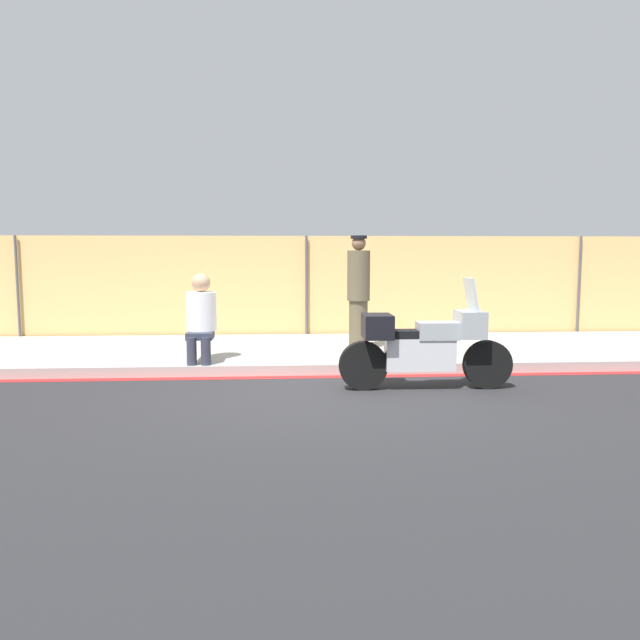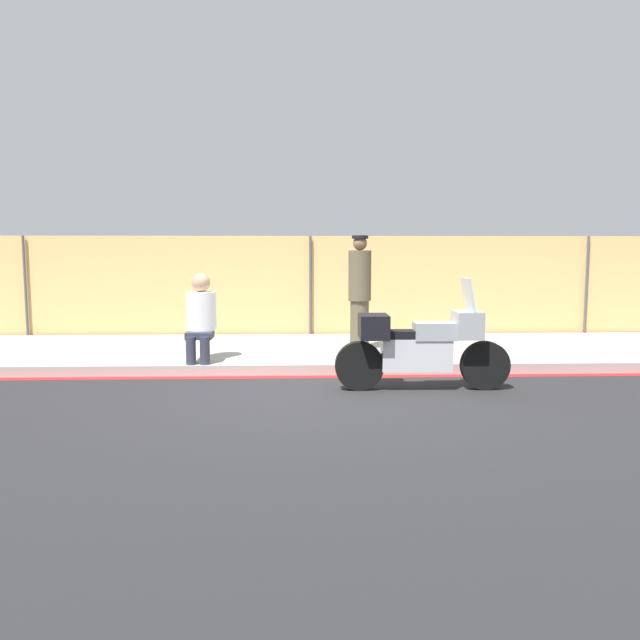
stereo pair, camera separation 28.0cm
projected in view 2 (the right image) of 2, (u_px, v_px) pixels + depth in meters
ground_plane at (317, 391)px, 7.83m from camera, size 120.00×120.00×0.00m
sidewalk at (312, 351)px, 10.46m from camera, size 40.26×3.37×0.15m
curb_paint_stripe at (315, 377)px, 8.71m from camera, size 40.26×0.18×0.01m
storefront_fence at (310, 289)px, 12.12m from camera, size 38.24×0.17×2.04m
motorcycle at (421, 345)px, 7.85m from camera, size 2.22×0.51×1.42m
officer_standing at (360, 292)px, 10.05m from camera, size 0.37×0.37×1.85m
person_seated_on_curb at (201, 313)px, 9.10m from camera, size 0.44×0.69×1.28m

